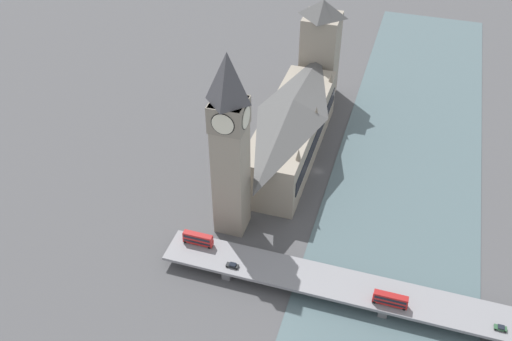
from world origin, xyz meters
TOP-DOWN VIEW (x-y plane):
  - ground_plane at (0.00, 0.00)m, footprint 600.00×600.00m
  - river_water at (-37.08, 0.00)m, footprint 62.17×360.00m
  - parliament_hall at (14.20, -8.00)m, footprint 22.87×81.85m
  - clock_tower at (24.40, 42.56)m, footprint 12.47×12.47m
  - victoria_tower at (14.26, -61.65)m, footprint 17.46×17.46m
  - road_bridge at (-37.08, 63.46)m, footprint 156.33×14.53m
  - double_decker_bus_lead at (-38.53, 67.17)m, footprint 11.35×2.49m
  - double_decker_bus_mid at (31.26, 60.52)m, footprint 11.22×2.47m
  - car_southbound_lead at (-72.94, 66.57)m, footprint 3.83×1.92m
  - car_southbound_mid at (15.77, 67.23)m, footprint 4.45×1.92m

SIDE VIEW (x-z plane):
  - ground_plane at x=0.00m, z-range 0.00..0.00m
  - river_water at x=-37.08m, z-range 0.00..0.30m
  - road_bridge at x=-37.08m, z-range 1.60..6.69m
  - car_southbound_lead at x=-72.94m, z-range 5.11..6.41m
  - car_southbound_mid at x=15.77m, z-range 5.09..6.52m
  - double_decker_bus_lead at x=-38.53m, z-range 5.33..9.93m
  - double_decker_bus_mid at x=31.26m, z-range 5.34..10.21m
  - parliament_hall at x=14.20m, z-range -0.10..28.99m
  - victoria_tower at x=14.26m, z-range -2.00..53.70m
  - clock_tower at x=24.40m, z-range 2.39..76.75m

